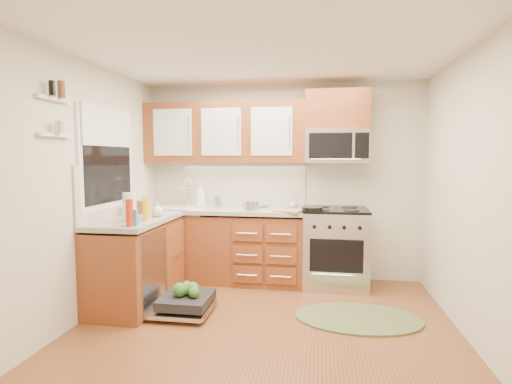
% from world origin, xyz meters
% --- Properties ---
extents(floor, '(3.50, 3.50, 0.00)m').
position_xyz_m(floor, '(0.00, 0.00, 0.00)').
color(floor, brown).
rests_on(floor, ground).
extents(ceiling, '(3.50, 3.50, 0.00)m').
position_xyz_m(ceiling, '(0.00, 0.00, 2.50)').
color(ceiling, white).
rests_on(ceiling, ground).
extents(wall_back, '(3.50, 0.04, 2.50)m').
position_xyz_m(wall_back, '(0.00, 1.75, 1.25)').
color(wall_back, beige).
rests_on(wall_back, ground).
extents(wall_front, '(3.50, 0.04, 2.50)m').
position_xyz_m(wall_front, '(0.00, -1.75, 1.25)').
color(wall_front, beige).
rests_on(wall_front, ground).
extents(wall_left, '(0.04, 3.50, 2.50)m').
position_xyz_m(wall_left, '(-1.75, 0.00, 1.25)').
color(wall_left, beige).
rests_on(wall_left, ground).
extents(wall_right, '(0.04, 3.50, 2.50)m').
position_xyz_m(wall_right, '(1.75, 0.00, 1.25)').
color(wall_right, beige).
rests_on(wall_right, ground).
extents(base_cabinet_back, '(2.05, 0.60, 0.85)m').
position_xyz_m(base_cabinet_back, '(-0.73, 1.45, 0.42)').
color(base_cabinet_back, '#622D16').
rests_on(base_cabinet_back, ground).
extents(base_cabinet_left, '(0.60, 1.25, 0.85)m').
position_xyz_m(base_cabinet_left, '(-1.45, 0.52, 0.42)').
color(base_cabinet_left, '#622D16').
rests_on(base_cabinet_left, ground).
extents(countertop_back, '(2.07, 0.64, 0.05)m').
position_xyz_m(countertop_back, '(-0.72, 1.44, 0.90)').
color(countertop_back, '#A6A198').
rests_on(countertop_back, base_cabinet_back).
extents(countertop_left, '(0.64, 1.27, 0.05)m').
position_xyz_m(countertop_left, '(-1.44, 0.53, 0.90)').
color(countertop_left, '#A6A198').
rests_on(countertop_left, base_cabinet_left).
extents(backsplash_back, '(2.05, 0.02, 0.57)m').
position_xyz_m(backsplash_back, '(-0.73, 1.74, 1.21)').
color(backsplash_back, beige).
rests_on(backsplash_back, ground).
extents(backsplash_left, '(0.02, 1.25, 0.57)m').
position_xyz_m(backsplash_left, '(-1.74, 0.52, 1.21)').
color(backsplash_left, beige).
rests_on(backsplash_left, ground).
extents(upper_cabinets, '(2.05, 0.35, 0.75)m').
position_xyz_m(upper_cabinets, '(-0.73, 1.57, 1.88)').
color(upper_cabinets, '#622D16').
rests_on(upper_cabinets, ground).
extents(cabinet_over_mw, '(0.76, 0.35, 0.47)m').
position_xyz_m(cabinet_over_mw, '(0.68, 1.57, 2.13)').
color(cabinet_over_mw, '#622D16').
rests_on(cabinet_over_mw, ground).
extents(range, '(0.76, 0.64, 0.95)m').
position_xyz_m(range, '(0.68, 1.43, 0.47)').
color(range, silver).
rests_on(range, ground).
extents(microwave, '(0.76, 0.38, 0.40)m').
position_xyz_m(microwave, '(0.68, 1.55, 1.70)').
color(microwave, silver).
rests_on(microwave, ground).
extents(sink, '(0.62, 0.50, 0.26)m').
position_xyz_m(sink, '(-1.25, 1.42, 0.80)').
color(sink, white).
rests_on(sink, ground).
extents(dishwasher, '(0.70, 0.60, 0.20)m').
position_xyz_m(dishwasher, '(-0.86, 0.30, 0.10)').
color(dishwasher, silver).
rests_on(dishwasher, ground).
extents(window, '(0.03, 1.05, 1.05)m').
position_xyz_m(window, '(-1.74, 0.50, 1.55)').
color(window, white).
rests_on(window, ground).
extents(window_blind, '(0.02, 0.96, 0.40)m').
position_xyz_m(window_blind, '(-1.71, 0.50, 1.88)').
color(window_blind, white).
rests_on(window_blind, ground).
extents(shelf_upper, '(0.04, 0.40, 0.03)m').
position_xyz_m(shelf_upper, '(-1.72, -0.35, 2.05)').
color(shelf_upper, white).
rests_on(shelf_upper, ground).
extents(shelf_lower, '(0.04, 0.40, 0.03)m').
position_xyz_m(shelf_lower, '(-1.72, -0.35, 1.75)').
color(shelf_lower, white).
rests_on(shelf_lower, ground).
extents(rug, '(1.25, 0.84, 0.02)m').
position_xyz_m(rug, '(0.87, 0.43, 0.01)').
color(rug, '#536338').
rests_on(rug, ground).
extents(skillet, '(0.32, 0.32, 0.05)m').
position_xyz_m(skillet, '(0.40, 1.18, 0.97)').
color(skillet, black).
rests_on(skillet, range).
extents(stock_pot, '(0.19, 0.19, 0.11)m').
position_xyz_m(stock_pot, '(-0.33, 1.27, 0.98)').
color(stock_pot, silver).
rests_on(stock_pot, countertop_back).
extents(cutting_board, '(0.35, 0.29, 0.02)m').
position_xyz_m(cutting_board, '(0.12, 1.22, 0.94)').
color(cutting_board, '#A07949').
rests_on(cutting_board, countertop_back).
extents(canister, '(0.10, 0.10, 0.16)m').
position_xyz_m(canister, '(-0.77, 1.39, 1.00)').
color(canister, silver).
rests_on(canister, countertop_back).
extents(paper_towel_roll, '(0.14, 0.14, 0.29)m').
position_xyz_m(paper_towel_roll, '(-1.38, 0.26, 1.07)').
color(paper_towel_roll, white).
rests_on(paper_towel_roll, countertop_left).
extents(mustard_bottle, '(0.09, 0.09, 0.24)m').
position_xyz_m(mustard_bottle, '(-1.25, 0.37, 1.04)').
color(mustard_bottle, yellow).
rests_on(mustard_bottle, countertop_left).
extents(red_bottle, '(0.08, 0.08, 0.25)m').
position_xyz_m(red_bottle, '(-1.25, 0.00, 1.05)').
color(red_bottle, '#B62A0F').
rests_on(red_bottle, countertop_left).
extents(wooden_box, '(0.16, 0.14, 0.14)m').
position_xyz_m(wooden_box, '(-1.51, 0.85, 1.00)').
color(wooden_box, brown).
rests_on(wooden_box, countertop_left).
extents(blue_carton, '(0.10, 0.07, 0.15)m').
position_xyz_m(blue_carton, '(-1.25, 0.05, 1.00)').
color(blue_carton, teal).
rests_on(blue_carton, countertop_left).
extents(bowl_a, '(0.30, 0.30, 0.06)m').
position_xyz_m(bowl_a, '(-0.29, 1.60, 0.95)').
color(bowl_a, '#999999').
rests_on(bowl_a, countertop_back).
extents(bowl_b, '(0.32, 0.32, 0.08)m').
position_xyz_m(bowl_b, '(-0.37, 1.60, 0.96)').
color(bowl_b, '#999999').
rests_on(bowl_b, countertop_back).
extents(cup, '(0.14, 0.14, 0.08)m').
position_xyz_m(cup, '(0.15, 1.65, 0.97)').
color(cup, '#999999').
rests_on(cup, countertop_back).
extents(soap_bottle_a, '(0.16, 0.16, 0.32)m').
position_xyz_m(soap_bottle_a, '(-1.00, 1.41, 1.09)').
color(soap_bottle_a, '#999999').
rests_on(soap_bottle_a, countertop_back).
extents(soap_bottle_b, '(0.12, 0.12, 0.21)m').
position_xyz_m(soap_bottle_b, '(-1.59, 0.69, 1.03)').
color(soap_bottle_b, '#999999').
rests_on(soap_bottle_b, countertop_left).
extents(soap_bottle_c, '(0.16, 0.16, 0.16)m').
position_xyz_m(soap_bottle_c, '(-1.25, 0.64, 1.01)').
color(soap_bottle_c, '#999999').
rests_on(soap_bottle_c, countertop_left).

